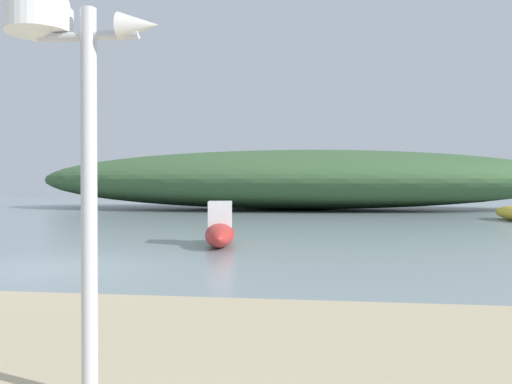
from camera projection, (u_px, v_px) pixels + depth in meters
ground_plane at (65, 267)px, 11.52m from camera, size 120.00×120.00×0.00m
distant_hill at (294, 180)px, 39.66m from camera, size 39.50×14.61×4.41m
mast_structure at (57, 55)px, 3.92m from camera, size 1.18×0.50×3.15m
motorboat_inner_mooring at (220, 230)px, 15.50m from camera, size 1.35×3.02×1.32m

